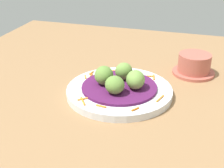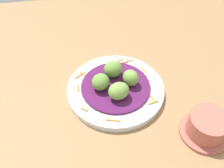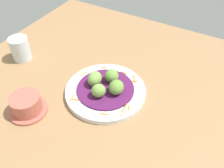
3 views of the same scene
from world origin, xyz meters
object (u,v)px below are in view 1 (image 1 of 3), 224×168
guac_scoop_center (104,75)px  guac_scoop_back (135,80)px  terracotta_bowl (194,65)px  guac_scoop_left (124,71)px  guac_scoop_right (115,85)px  main_plate (119,91)px

guac_scoop_center → guac_scoop_back: size_ratio=0.94×
terracotta_bowl → guac_scoop_left: bearing=-49.7°
guac_scoop_center → terracotta_bowl: (-18.40, 21.02, -2.03)cm
guac_scoop_center → guac_scoop_right: guac_scoop_center is taller
guac_scoop_left → guac_scoop_back: 5.73cm
main_plate → guac_scoop_center: (-0.03, -4.05, 3.90)cm
main_plate → terracotta_bowl: terracotta_bowl is taller
main_plate → guac_scoop_right: size_ratio=5.48×
guac_scoop_right → guac_scoop_center: bearing=-135.4°
guac_scoop_center → guac_scoop_back: 8.10cm
guac_scoop_left → guac_scoop_center: size_ratio=0.88×
guac_scoop_left → guac_scoop_center: guac_scoop_center is taller
main_plate → guac_scoop_back: guac_scoop_back is taller
guac_scoop_left → guac_scoop_right: bearing=-0.4°
guac_scoop_back → main_plate: bearing=-90.4°
main_plate → guac_scoop_right: bearing=-0.4°
guac_scoop_center → guac_scoop_right: bearing=44.6°
guac_scoop_left → terracotta_bowl: 22.31cm
guac_scoop_center → guac_scoop_right: (4.08, 4.02, -0.17)cm
guac_scoop_center → terracotta_bowl: guac_scoop_center is taller
terracotta_bowl → guac_scoop_back: bearing=-35.0°
main_plate → guac_scoop_right: guac_scoop_right is taller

